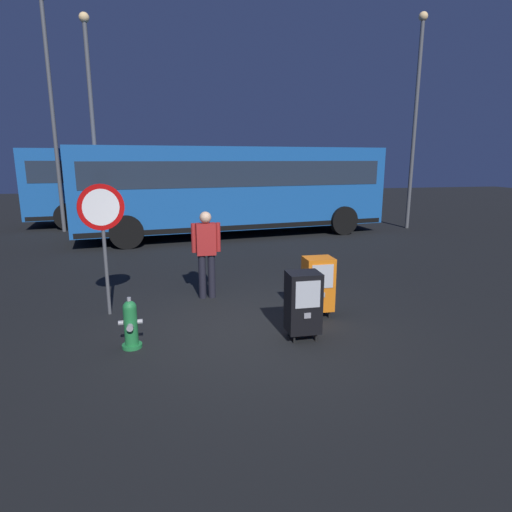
{
  "coord_description": "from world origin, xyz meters",
  "views": [
    {
      "loc": [
        -1.26,
        -6.2,
        2.62
      ],
      "look_at": [
        0.3,
        1.2,
        0.9
      ],
      "focal_mm": 30.02,
      "sensor_mm": 36.0,
      "label": 1
    }
  ],
  "objects_px": {
    "fire_hydrant": "(131,324)",
    "pedestrian": "(206,250)",
    "newspaper_box_primary": "(303,302)",
    "stop_sign": "(102,222)",
    "newspaper_box_secondary": "(318,284)",
    "bus_near": "(233,186)",
    "street_light_far_left": "(416,109)",
    "street_light_near_right": "(92,113)",
    "bus_far": "(162,181)",
    "street_light_near_left": "(51,101)"
  },
  "relations": [
    {
      "from": "newspaper_box_secondary",
      "to": "bus_far",
      "type": "height_order",
      "value": "bus_far"
    },
    {
      "from": "pedestrian",
      "to": "street_light_far_left",
      "type": "distance_m",
      "value": 11.44
    },
    {
      "from": "pedestrian",
      "to": "bus_far",
      "type": "bearing_deg",
      "value": 94.29
    },
    {
      "from": "newspaper_box_primary",
      "to": "bus_near",
      "type": "distance_m",
      "value": 9.15
    },
    {
      "from": "stop_sign",
      "to": "bus_far",
      "type": "height_order",
      "value": "bus_far"
    },
    {
      "from": "newspaper_box_primary",
      "to": "bus_far",
      "type": "relative_size",
      "value": 0.1
    },
    {
      "from": "newspaper_box_primary",
      "to": "street_light_far_left",
      "type": "bearing_deg",
      "value": 51.87
    },
    {
      "from": "fire_hydrant",
      "to": "bus_far",
      "type": "relative_size",
      "value": 0.07
    },
    {
      "from": "newspaper_box_primary",
      "to": "street_light_far_left",
      "type": "distance_m",
      "value": 12.28
    },
    {
      "from": "fire_hydrant",
      "to": "bus_near",
      "type": "relative_size",
      "value": 0.07
    },
    {
      "from": "bus_far",
      "to": "fire_hydrant",
      "type": "bearing_deg",
      "value": -97.9
    },
    {
      "from": "pedestrian",
      "to": "bus_near",
      "type": "distance_m",
      "value": 7.07
    },
    {
      "from": "fire_hydrant",
      "to": "street_light_far_left",
      "type": "relative_size",
      "value": 0.1
    },
    {
      "from": "stop_sign",
      "to": "street_light_near_right",
      "type": "height_order",
      "value": "street_light_near_right"
    },
    {
      "from": "newspaper_box_primary",
      "to": "stop_sign",
      "type": "height_order",
      "value": "stop_sign"
    },
    {
      "from": "newspaper_box_primary",
      "to": "stop_sign",
      "type": "distance_m",
      "value": 3.54
    },
    {
      "from": "pedestrian",
      "to": "street_light_near_left",
      "type": "height_order",
      "value": "street_light_near_left"
    },
    {
      "from": "newspaper_box_primary",
      "to": "newspaper_box_secondary",
      "type": "distance_m",
      "value": 1.01
    },
    {
      "from": "street_light_near_right",
      "to": "street_light_far_left",
      "type": "bearing_deg",
      "value": -1.95
    },
    {
      "from": "newspaper_box_secondary",
      "to": "bus_near",
      "type": "xyz_separation_m",
      "value": [
        -0.15,
        8.22,
        1.14
      ]
    },
    {
      "from": "street_light_far_left",
      "to": "newspaper_box_secondary",
      "type": "bearing_deg",
      "value": -128.68
    },
    {
      "from": "pedestrian",
      "to": "street_light_near_right",
      "type": "distance_m",
      "value": 8.5
    },
    {
      "from": "fire_hydrant",
      "to": "newspaper_box_secondary",
      "type": "distance_m",
      "value": 3.09
    },
    {
      "from": "stop_sign",
      "to": "pedestrian",
      "type": "relative_size",
      "value": 1.34
    },
    {
      "from": "stop_sign",
      "to": "street_light_far_left",
      "type": "bearing_deg",
      "value": 36.52
    },
    {
      "from": "pedestrian",
      "to": "street_light_near_right",
      "type": "relative_size",
      "value": 0.24
    },
    {
      "from": "pedestrian",
      "to": "bus_near",
      "type": "bearing_deg",
      "value": 76.95
    },
    {
      "from": "newspaper_box_primary",
      "to": "stop_sign",
      "type": "relative_size",
      "value": 0.46
    },
    {
      "from": "bus_near",
      "to": "bus_far",
      "type": "xyz_separation_m",
      "value": [
        -2.4,
        4.01,
        0.0
      ]
    },
    {
      "from": "newspaper_box_secondary",
      "to": "fire_hydrant",
      "type": "bearing_deg",
      "value": -167.65
    },
    {
      "from": "stop_sign",
      "to": "street_light_near_right",
      "type": "xyz_separation_m",
      "value": [
        -1.17,
        7.9,
        2.48
      ]
    },
    {
      "from": "stop_sign",
      "to": "street_light_near_right",
      "type": "bearing_deg",
      "value": 98.44
    },
    {
      "from": "fire_hydrant",
      "to": "stop_sign",
      "type": "distance_m",
      "value": 1.99
    },
    {
      "from": "street_light_far_left",
      "to": "pedestrian",
      "type": "bearing_deg",
      "value": -140.39
    },
    {
      "from": "newspaper_box_primary",
      "to": "newspaper_box_secondary",
      "type": "bearing_deg",
      "value": 57.71
    },
    {
      "from": "pedestrian",
      "to": "bus_far",
      "type": "height_order",
      "value": "bus_far"
    },
    {
      "from": "newspaper_box_secondary",
      "to": "street_light_near_left",
      "type": "xyz_separation_m",
      "value": [
        -6.16,
        10.17,
        4.02
      ]
    },
    {
      "from": "street_light_near_right",
      "to": "street_light_near_left",
      "type": "bearing_deg",
      "value": 135.84
    },
    {
      "from": "fire_hydrant",
      "to": "pedestrian",
      "type": "height_order",
      "value": "pedestrian"
    },
    {
      "from": "newspaper_box_secondary",
      "to": "pedestrian",
      "type": "bearing_deg",
      "value": 141.81
    },
    {
      "from": "newspaper_box_primary",
      "to": "bus_near",
      "type": "xyz_separation_m",
      "value": [
        0.39,
        9.07,
        1.14
      ]
    },
    {
      "from": "fire_hydrant",
      "to": "pedestrian",
      "type": "xyz_separation_m",
      "value": [
        1.27,
        2.03,
        0.6
      ]
    },
    {
      "from": "newspaper_box_primary",
      "to": "street_light_near_right",
      "type": "distance_m",
      "value": 10.99
    },
    {
      "from": "fire_hydrant",
      "to": "newspaper_box_primary",
      "type": "relative_size",
      "value": 0.73
    },
    {
      "from": "stop_sign",
      "to": "newspaper_box_primary",
      "type": "bearing_deg",
      "value": -29.44
    },
    {
      "from": "newspaper_box_secondary",
      "to": "pedestrian",
      "type": "distance_m",
      "value": 2.25
    },
    {
      "from": "newspaper_box_secondary",
      "to": "stop_sign",
      "type": "relative_size",
      "value": 0.46
    },
    {
      "from": "fire_hydrant",
      "to": "bus_near",
      "type": "xyz_separation_m",
      "value": [
        2.86,
        8.87,
        1.36
      ]
    },
    {
      "from": "newspaper_box_primary",
      "to": "pedestrian",
      "type": "height_order",
      "value": "pedestrian"
    },
    {
      "from": "newspaper_box_primary",
      "to": "street_light_near_left",
      "type": "xyz_separation_m",
      "value": [
        -5.62,
        11.03,
        4.02
      ]
    }
  ]
}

